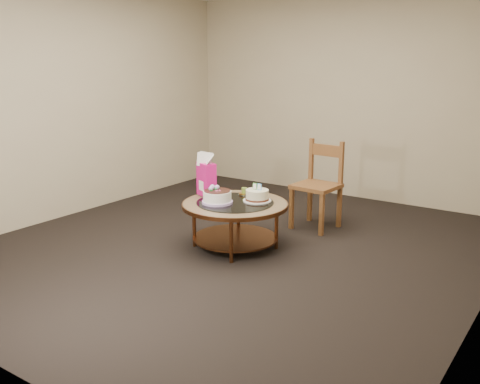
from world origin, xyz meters
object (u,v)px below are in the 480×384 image
Objects in this scene: cream_cake at (257,196)px; dining_chair at (318,184)px; gift_bag at (206,175)px; coffee_table at (235,210)px; decorated_cake at (217,197)px.

dining_chair is (0.21, 0.89, -0.04)m from cream_cake.
coffee_table is at bearing 17.97° from gift_bag.
coffee_table is 3.47× the size of decorated_cake.
decorated_cake is 0.39m from cream_cake.
decorated_cake is 0.31× the size of dining_chair.
cream_cake is 0.91m from dining_chair.
gift_bag is 1.26m from dining_chair.
cream_cake reaches higher than decorated_cake.
coffee_table is 3.71× the size of cream_cake.
coffee_table is 0.25m from cream_cake.
dining_chair is (0.36, 1.04, 0.10)m from coffee_table.
coffee_table is 2.38× the size of gift_bag.
gift_bag is (-0.26, 0.17, 0.16)m from decorated_cake.
coffee_table is at bearing 46.63° from decorated_cake.
gift_bag reaches higher than decorated_cake.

